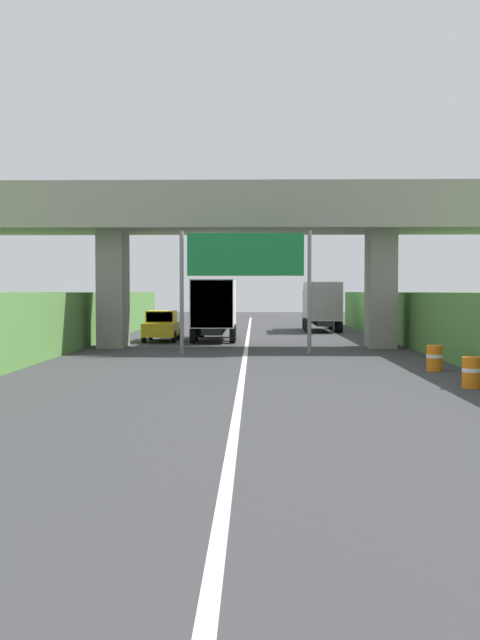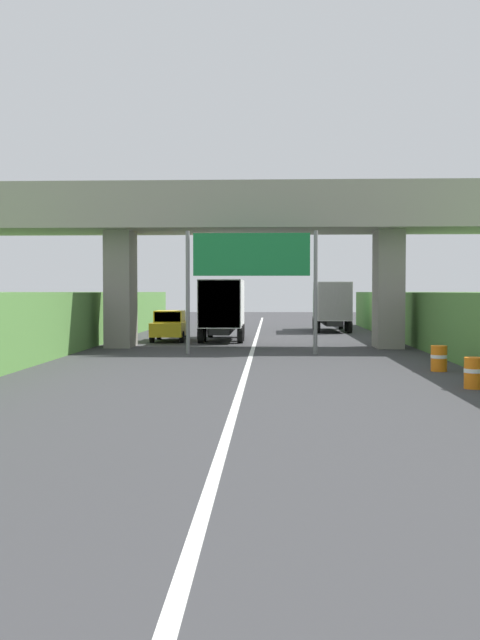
{
  "view_description": "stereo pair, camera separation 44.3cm",
  "coord_description": "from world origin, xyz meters",
  "px_view_note": "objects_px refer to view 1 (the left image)",
  "views": [
    {
      "loc": [
        0.4,
        -0.57,
        2.8
      ],
      "look_at": [
        0.0,
        20.07,
        2.0
      ],
      "focal_mm": 41.68,
      "sensor_mm": 36.0,
      "label": 1
    },
    {
      "loc": [
        0.85,
        -0.55,
        2.8
      ],
      "look_at": [
        0.0,
        20.07,
        2.0
      ],
      "focal_mm": 41.68,
      "sensor_mm": 36.0,
      "label": 2
    }
  ],
  "objects_px": {
    "construction_barrel_3": "(472,372)",
    "construction_barrel_4": "(435,358)",
    "overhead_highway_sign": "(245,263)",
    "car_yellow": "(162,326)",
    "truck_white": "(215,307)",
    "truck_green": "(321,304)"
  },
  "relations": [
    {
      "from": "truck_green",
      "to": "construction_barrel_3",
      "type": "height_order",
      "value": "truck_green"
    },
    {
      "from": "truck_white",
      "to": "truck_green",
      "type": "xyz_separation_m",
      "value": [
        6.96,
        10.21,
        0.0
      ]
    },
    {
      "from": "construction_barrel_3",
      "to": "construction_barrel_4",
      "type": "height_order",
      "value": "same"
    },
    {
      "from": "car_yellow",
      "to": "overhead_highway_sign",
      "type": "bearing_deg",
      "value": -60.37
    },
    {
      "from": "truck_white",
      "to": "car_yellow",
      "type": "xyz_separation_m",
      "value": [
        -2.96,
        -0.7,
        -1.08
      ]
    },
    {
      "from": "truck_white",
      "to": "construction_barrel_3",
      "type": "height_order",
      "value": "truck_white"
    },
    {
      "from": "car_yellow",
      "to": "construction_barrel_4",
      "type": "height_order",
      "value": "car_yellow"
    },
    {
      "from": "overhead_highway_sign",
      "to": "construction_barrel_3",
      "type": "relative_size",
      "value": 6.53
    },
    {
      "from": "truck_green",
      "to": "truck_white",
      "type": "bearing_deg",
      "value": -124.31
    },
    {
      "from": "construction_barrel_3",
      "to": "construction_barrel_4",
      "type": "relative_size",
      "value": 1.0
    },
    {
      "from": "construction_barrel_4",
      "to": "truck_green",
      "type": "bearing_deg",
      "value": 93.56
    },
    {
      "from": "overhead_highway_sign",
      "to": "truck_green",
      "type": "height_order",
      "value": "overhead_highway_sign"
    },
    {
      "from": "car_yellow",
      "to": "construction_barrel_4",
      "type": "bearing_deg",
      "value": -53.06
    },
    {
      "from": "overhead_highway_sign",
      "to": "truck_green",
      "type": "bearing_deg",
      "value": 75.21
    },
    {
      "from": "construction_barrel_3",
      "to": "truck_white",
      "type": "bearing_deg",
      "value": 112.46
    },
    {
      "from": "overhead_highway_sign",
      "to": "car_yellow",
      "type": "relative_size",
      "value": 1.43
    },
    {
      "from": "car_yellow",
      "to": "construction_barrel_4",
      "type": "xyz_separation_m",
      "value": [
        11.56,
        -15.37,
        -0.4
      ]
    },
    {
      "from": "overhead_highway_sign",
      "to": "truck_white",
      "type": "distance_m",
      "value": 9.58
    },
    {
      "from": "overhead_highway_sign",
      "to": "car_yellow",
      "type": "xyz_separation_m",
      "value": [
        -4.81,
        8.46,
        -3.21
      ]
    },
    {
      "from": "truck_white",
      "to": "car_yellow",
      "type": "distance_m",
      "value": 3.22
    },
    {
      "from": "truck_white",
      "to": "construction_barrel_3",
      "type": "xyz_separation_m",
      "value": [
        8.56,
        -20.7,
        -1.47
      ]
    },
    {
      "from": "overhead_highway_sign",
      "to": "car_yellow",
      "type": "height_order",
      "value": "overhead_highway_sign"
    }
  ]
}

